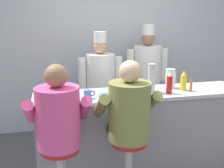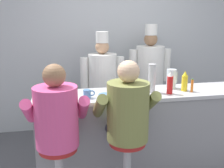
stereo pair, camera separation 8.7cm
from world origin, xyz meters
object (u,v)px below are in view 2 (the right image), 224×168
breakfast_plate (53,98)px  diner_seated_pink (57,121)px  cook_in_whites_near (103,83)px  water_pitcher_clear (171,79)px  cereal_bowl (106,97)px  hot_sauce_bottle_orange (192,86)px  cook_in_whites_far (150,75)px  cup_stack_steel (152,78)px  mustard_bottle_yellow (185,82)px  coffee_mug_blue (87,94)px  diner_seated_olive (127,115)px  ketchup_bottle_red (170,83)px  coffee_mug_tan (115,91)px

breakfast_plate → diner_seated_pink: (0.04, -0.41, -0.10)m
breakfast_plate → cook_in_whites_near: bearing=54.5°
water_pitcher_clear → cereal_bowl: 0.90m
hot_sauce_bottle_orange → cook_in_whites_far: bearing=95.2°
cereal_bowl → cup_stack_steel: bearing=16.5°
water_pitcher_clear → hot_sauce_bottle_orange: bearing=-51.2°
mustard_bottle_yellow → cook_in_whites_far: (-0.04, 1.10, -0.14)m
water_pitcher_clear → cereal_bowl: bearing=-161.4°
cook_in_whites_near → coffee_mug_blue: bearing=-108.2°
breakfast_plate → diner_seated_olive: bearing=-30.3°
ketchup_bottle_red → water_pitcher_clear: ketchup_bottle_red is taller
water_pitcher_clear → cereal_bowl: (-0.85, -0.29, -0.09)m
coffee_mug_tan → cup_stack_steel: 0.46m
cup_stack_steel → cook_in_whites_near: size_ratio=0.20×
cup_stack_steel → diner_seated_pink: diner_seated_pink is taller
cook_in_whites_far → diner_seated_olive: bearing=-116.1°
coffee_mug_tan → cook_in_whites_far: 1.39m
cereal_bowl → diner_seated_olive: size_ratio=0.11×
breakfast_plate → cook_in_whites_far: cook_in_whites_far is taller
coffee_mug_tan → coffee_mug_blue: 0.30m
breakfast_plate → cook_in_whites_near: 1.17m
coffee_mug_blue → cook_in_whites_near: size_ratio=0.08×
coffee_mug_blue → diner_seated_olive: bearing=-49.8°
cereal_bowl → diner_seated_pink: size_ratio=0.11×
diner_seated_pink → cook_in_whites_far: size_ratio=0.83×
hot_sauce_bottle_orange → breakfast_plate: bearing=179.8°
cereal_bowl → diner_seated_olive: bearing=-65.2°
ketchup_bottle_red → mustard_bottle_yellow: ketchup_bottle_red is taller
coffee_mug_tan → cook_in_whites_far: bearing=55.0°
hot_sauce_bottle_orange → cup_stack_steel: 0.47m
diner_seated_olive → water_pitcher_clear: bearing=40.6°
diner_seated_olive → cook_in_whites_near: cook_in_whites_near is taller
mustard_bottle_yellow → cook_in_whites_near: size_ratio=0.15×
breakfast_plate → cook_in_whites_near: size_ratio=0.17×
ketchup_bottle_red → diner_seated_olive: bearing=-147.3°
mustard_bottle_yellow → coffee_mug_tan: bearing=-177.3°
cereal_bowl → cook_in_whites_far: 1.54m
coffee_mug_tan → cup_stack_steel: cup_stack_steel is taller
water_pitcher_clear → diner_seated_olive: (-0.70, -0.60, -0.19)m
ketchup_bottle_red → cereal_bowl: size_ratio=1.61×
mustard_bottle_yellow → coffee_mug_blue: mustard_bottle_yellow is taller
mustard_bottle_yellow → hot_sauce_bottle_orange: (0.06, -0.06, -0.04)m
hot_sauce_bottle_orange → breakfast_plate: hot_sauce_bottle_orange is taller
coffee_mug_blue → mustard_bottle_yellow: bearing=3.3°
diner_seated_pink → cup_stack_steel: bearing=24.4°
diner_seated_olive → coffee_mug_blue: bearing=130.2°
coffee_mug_tan → cook_in_whites_far: cook_in_whites_far is taller
cook_in_whites_far → coffee_mug_blue: bearing=-133.3°
water_pitcher_clear → cook_in_whites_near: size_ratio=0.14×
cereal_bowl → cook_in_whites_near: cook_in_whites_near is taller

